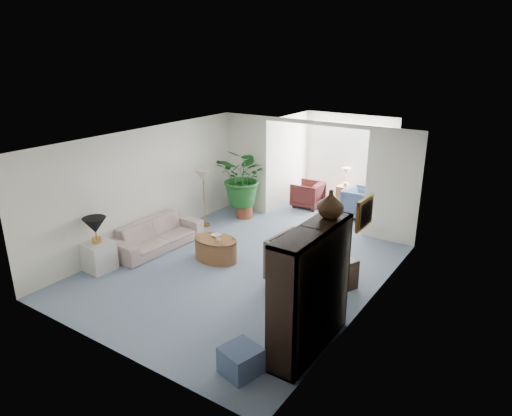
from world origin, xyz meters
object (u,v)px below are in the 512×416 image
Objects in this scene: table_lamp at (95,225)px; side_table_dark at (342,272)px; framed_picture at (366,213)px; sunroom_table at (345,195)px; coffee_bowl at (217,235)px; plant_pot at (245,211)px; sunroom_chair_maroon at (308,194)px; wingback_chair at (300,260)px; entertainment_cabinet at (311,290)px; coffee_cup at (218,240)px; coffee_table at (216,249)px; floor_lamp at (203,176)px; end_table at (99,256)px; sofa at (157,235)px; sunroom_chair_blue at (361,203)px; cabinet_urn at (331,204)px; ottoman at (241,360)px.

table_lamp is 0.80× the size of side_table_dark.
framed_picture is 0.98× the size of sunroom_table.
coffee_bowl reaches higher than plant_pot.
coffee_bowl is 3.85m from sunroom_chair_maroon.
entertainment_cabinet is (1.03, -1.61, 0.47)m from wingback_chair.
framed_picture reaches higher than coffee_cup.
coffee_cup is at bearing -97.20° from sunroom_table.
floor_lamp is at bearing 136.60° from coffee_table.
coffee_cup is 4.05m from sunroom_chair_maroon.
coffee_bowl is (1.34, -1.21, -0.78)m from floor_lamp.
table_lamp reaches higher than end_table.
end_table is at bearing -139.15° from coffee_cup.
sunroom_chair_blue is at bearing -31.91° from sofa.
sunroom_table is at bearing 42.59° from sunroom_chair_blue.
coffee_table is 3.35m from entertainment_cabinet.
plant_pot is (-3.50, 1.93, -0.11)m from side_table_dark.
cabinet_urn reaches higher than side_table_dark.
ottoman is at bearing 18.08° from sunroom_chair_maroon.
coffee_table reaches higher than plant_pot.
sunroom_chair_blue is at bearing -45.00° from sunroom_table.
coffee_table is 1.86× the size of sunroom_table.
side_table_dark is 0.72× the size of sunroom_chair_maroon.
wingback_chair reaches higher than sofa.
framed_picture reaches higher than plant_pot.
sunroom_chair_maroon is at bearing -59.41° from wingback_chair.
wingback_chair is (1.87, 0.09, 0.22)m from coffee_table.
floor_lamp is 4.18m from side_table_dark.
table_lamp is at bearing -139.15° from coffee_cup.
plant_pot is 2.91m from sunroom_table.
wingback_chair reaches higher than coffee_bowl.
sunroom_table is at bearing 80.86° from coffee_table.
entertainment_cabinet is 3.95× the size of ottoman.
sofa reaches higher than ottoman.
framed_picture is 1.81m from wingback_chair.
coffee_table is at bearing 45.27° from end_table.
coffee_table is at bearing -77.02° from sofa.
framed_picture is 2.54× the size of coffee_bowl.
framed_picture is 1.08× the size of ottoman.
side_table_dark reaches higher than coffee_cup.
floor_lamp reaches higher than sunroom_chair_blue.
cabinet_urn is (2.90, -1.03, 1.80)m from coffee_table.
framed_picture is 0.24× the size of sofa.
sunroom_chair_maroon is at bearing 110.49° from ottoman.
coffee_bowl is at bearing -68.51° from plant_pot.
plant_pot is 2.93m from sunroom_chair_blue.
end_table is 0.75× the size of sunroom_chair_maroon.
floor_lamp is (0.20, 2.91, 0.34)m from table_lamp.
framed_picture is at bearing 16.02° from table_lamp.
framed_picture reaches higher than end_table.
end_table is at bearing 167.08° from ottoman.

